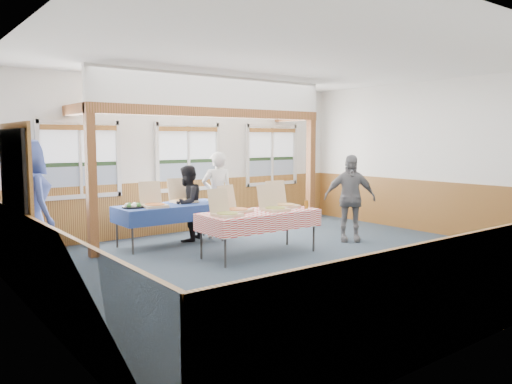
% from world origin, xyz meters
% --- Properties ---
extents(floor, '(8.00, 8.00, 0.00)m').
position_xyz_m(floor, '(0.00, 0.00, 0.00)').
color(floor, '#293543').
rests_on(floor, ground).
extents(ceiling, '(8.00, 8.00, 0.00)m').
position_xyz_m(ceiling, '(0.00, 0.00, 3.20)').
color(ceiling, white).
rests_on(ceiling, wall_back).
extents(wall_back, '(8.00, 0.00, 8.00)m').
position_xyz_m(wall_back, '(0.00, 3.50, 1.60)').
color(wall_back, silver).
rests_on(wall_back, floor).
extents(wall_left, '(0.00, 8.00, 8.00)m').
position_xyz_m(wall_left, '(-4.00, 0.00, 1.60)').
color(wall_left, silver).
rests_on(wall_left, floor).
extents(wall_right, '(0.00, 8.00, 8.00)m').
position_xyz_m(wall_right, '(4.00, 0.00, 1.60)').
color(wall_right, silver).
rests_on(wall_right, floor).
extents(wainscot_back, '(7.98, 0.05, 1.10)m').
position_xyz_m(wainscot_back, '(0.00, 3.48, 0.55)').
color(wainscot_back, brown).
rests_on(wainscot_back, floor).
extents(wainscot_left, '(0.05, 6.98, 1.10)m').
position_xyz_m(wainscot_left, '(-3.98, 0.00, 0.55)').
color(wainscot_left, brown).
rests_on(wainscot_left, floor).
extents(wainscot_right, '(0.05, 6.98, 1.10)m').
position_xyz_m(wainscot_right, '(3.98, 0.00, 0.55)').
color(wainscot_right, brown).
rests_on(wainscot_right, floor).
extents(cased_opening, '(0.06, 1.30, 2.10)m').
position_xyz_m(cased_opening, '(-3.96, 0.90, 1.05)').
color(cased_opening, '#2E2E2E').
rests_on(cased_opening, wall_left).
extents(window_left, '(1.56, 0.10, 1.46)m').
position_xyz_m(window_left, '(-2.30, 3.46, 1.68)').
color(window_left, silver).
rests_on(window_left, wall_back).
extents(window_mid, '(1.56, 0.10, 1.46)m').
position_xyz_m(window_mid, '(0.00, 3.46, 1.68)').
color(window_mid, silver).
rests_on(window_mid, wall_back).
extents(window_right, '(1.56, 0.10, 1.46)m').
position_xyz_m(window_right, '(2.30, 3.46, 1.68)').
color(window_right, silver).
rests_on(window_right, wall_back).
extents(post_left, '(0.15, 0.15, 2.40)m').
position_xyz_m(post_left, '(-2.50, 2.30, 1.20)').
color(post_left, '#5B3A14').
rests_on(post_left, floor).
extents(post_right, '(0.15, 0.15, 2.40)m').
position_xyz_m(post_right, '(2.50, 2.30, 1.20)').
color(post_right, '#5B3A14').
rests_on(post_right, floor).
extents(cross_beam, '(5.15, 0.18, 0.18)m').
position_xyz_m(cross_beam, '(0.00, 2.30, 2.49)').
color(cross_beam, '#5B3A14').
rests_on(cross_beam, post_left).
extents(table_left, '(2.03, 0.91, 0.76)m').
position_xyz_m(table_left, '(-0.98, 2.41, 0.70)').
color(table_left, '#2E2E2E').
rests_on(table_left, floor).
extents(table_right, '(2.23, 1.56, 0.76)m').
position_xyz_m(table_right, '(-0.20, 0.71, 0.71)').
color(table_right, '#2E2E2E').
rests_on(table_right, floor).
extents(pizza_box_a, '(0.47, 0.55, 0.45)m').
position_xyz_m(pizza_box_a, '(-1.38, 2.31, 0.82)').
color(pizza_box_a, tan).
rests_on(pizza_box_a, table_left).
extents(pizza_box_b, '(0.42, 0.51, 0.45)m').
position_xyz_m(pizza_box_b, '(-0.63, 2.58, 0.83)').
color(pizza_box_b, tan).
rests_on(pizza_box_b, table_left).
extents(pizza_box_c, '(0.41, 0.50, 0.42)m').
position_xyz_m(pizza_box_c, '(-0.95, 0.61, 0.82)').
color(pizza_box_c, tan).
rests_on(pizza_box_c, table_right).
extents(pizza_box_d, '(0.50, 0.57, 0.44)m').
position_xyz_m(pizza_box_d, '(-0.56, 0.90, 0.82)').
color(pizza_box_d, tan).
rests_on(pizza_box_d, table_right).
extents(pizza_box_e, '(0.42, 0.51, 0.43)m').
position_xyz_m(pizza_box_e, '(0.05, 0.63, 0.82)').
color(pizza_box_e, tan).
rests_on(pizza_box_e, table_right).
extents(pizza_box_f, '(0.44, 0.53, 0.46)m').
position_xyz_m(pizza_box_f, '(0.45, 0.85, 0.83)').
color(pizza_box_f, tan).
rests_on(pizza_box_f, table_right).
extents(veggie_tray, '(0.38, 0.38, 0.09)m').
position_xyz_m(veggie_tray, '(-1.73, 2.41, 0.79)').
color(veggie_tray, black).
rests_on(veggie_tray, table_left).
extents(drink_glass, '(0.07, 0.07, 0.15)m').
position_xyz_m(drink_glass, '(0.65, 0.46, 0.83)').
color(drink_glass, '#8E5917').
rests_on(drink_glass, table_right).
extents(woman_white, '(0.73, 0.58, 1.73)m').
position_xyz_m(woman_white, '(0.08, 2.44, 0.86)').
color(woman_white, silver).
rests_on(woman_white, floor).
extents(woman_black, '(0.90, 0.86, 1.47)m').
position_xyz_m(woman_black, '(-0.57, 2.51, 0.74)').
color(woman_black, black).
rests_on(woman_black, floor).
extents(man_blue, '(0.83, 1.09, 1.98)m').
position_xyz_m(man_blue, '(-3.45, 2.44, 0.99)').
color(man_blue, '#3B4C94').
rests_on(man_blue, floor).
extents(person_grey, '(1.02, 0.95, 1.68)m').
position_xyz_m(person_grey, '(1.94, 0.61, 0.84)').
color(person_grey, slate).
rests_on(person_grey, floor).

